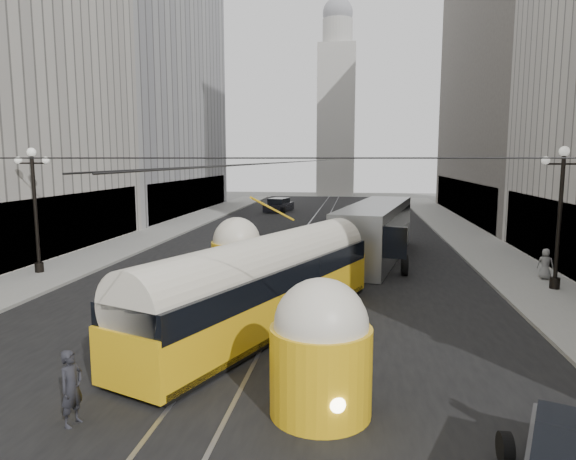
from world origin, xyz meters
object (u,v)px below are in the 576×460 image
(pedestrian_crossing_a, at_px, (72,388))
(pedestrian_sidewalk_right, at_px, (545,264))
(streetcar, at_px, (265,284))
(city_bus, at_px, (376,229))

(pedestrian_crossing_a, height_order, pedestrian_sidewalk_right, pedestrian_crossing_a)
(streetcar, distance_m, city_bus, 14.15)
(pedestrian_crossing_a, bearing_deg, pedestrian_sidewalk_right, -32.35)
(city_bus, bearing_deg, streetcar, -107.68)
(streetcar, bearing_deg, pedestrian_crossing_a, -113.54)
(pedestrian_crossing_a, distance_m, pedestrian_sidewalk_right, 22.05)
(city_bus, xyz_separation_m, pedestrian_sidewalk_right, (8.01, -4.86, -0.90))
(pedestrian_sidewalk_right, bearing_deg, pedestrian_crossing_a, 65.71)
(pedestrian_sidewalk_right, bearing_deg, city_bus, -11.18)
(pedestrian_sidewalk_right, bearing_deg, streetcar, 55.08)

